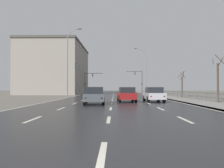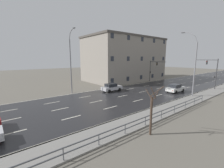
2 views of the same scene
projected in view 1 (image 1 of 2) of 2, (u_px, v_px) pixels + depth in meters
name	position (u px, v px, depth m)	size (l,w,h in m)	color
ground_plane	(113.00, 95.00, 50.83)	(160.00, 160.00, 0.12)	#666056
road_asphalt_strip	(114.00, 93.00, 62.82)	(14.00, 120.00, 0.03)	#232326
sidewalk_right	(143.00, 93.00, 62.73)	(3.00, 120.00, 0.12)	gray
guardrail	(186.00, 94.00, 29.84)	(0.07, 39.77, 1.00)	#515459
street_lamp_midground	(145.00, 72.00, 51.77)	(2.82, 0.24, 10.87)	slate
street_lamp_left_bank	(68.00, 63.00, 36.89)	(2.44, 0.24, 11.45)	slate
traffic_signal_right	(139.00, 79.00, 61.43)	(4.47, 0.36, 6.37)	#38383A
traffic_signal_left	(88.00, 80.00, 60.49)	(5.00, 0.36, 5.77)	#38383A
car_far_right	(92.00, 92.00, 43.52)	(1.86, 4.11, 1.57)	#B7B7BC
car_distant	(131.00, 91.00, 52.57)	(1.90, 4.13, 1.57)	silver
car_mid_centre	(94.00, 95.00, 20.17)	(2.01, 4.19, 1.57)	#474C51
car_near_left	(127.00, 94.00, 23.62)	(1.99, 4.18, 1.57)	maroon
car_near_right	(154.00, 94.00, 23.67)	(1.91, 4.14, 1.57)	#B7B7BC
brick_building	(57.00, 70.00, 56.87)	(13.61, 22.83, 12.42)	gray
bare_tree_near	(218.00, 80.00, 23.65)	(1.29, 1.34, 4.98)	#423328
bare_tree_mid	(182.00, 85.00, 35.60)	(1.33, 1.09, 4.25)	#423328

